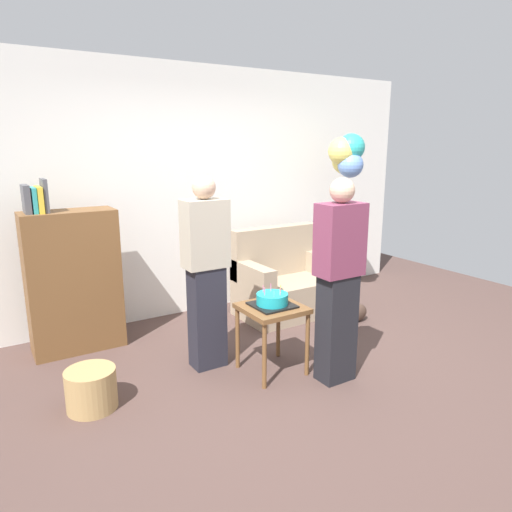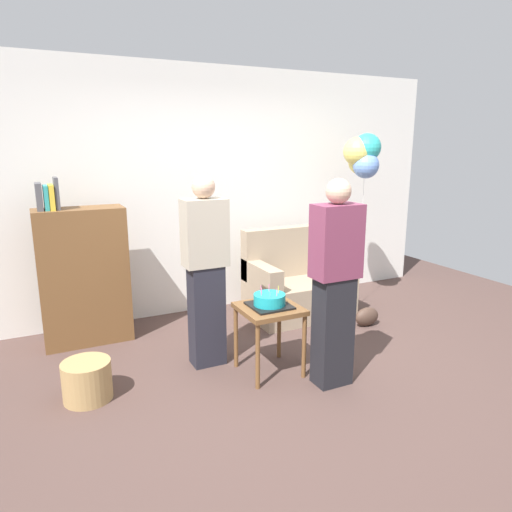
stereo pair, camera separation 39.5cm
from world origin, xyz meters
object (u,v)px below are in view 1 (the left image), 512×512
(person_blowing_candles, at_px, (206,273))
(side_table, at_px, (272,316))
(bookshelf, at_px, (73,280))
(balloon_bunch, at_px, (347,156))
(birthday_cake, at_px, (272,300))
(person_holding_cake, at_px, (338,281))
(handbag, at_px, (356,313))
(wicker_basket, at_px, (91,389))
(couch, at_px, (285,284))

(person_blowing_candles, bearing_deg, side_table, -29.13)
(bookshelf, relative_size, balloon_bunch, 0.80)
(birthday_cake, bearing_deg, person_holding_cake, -46.38)
(person_holding_cake, bearing_deg, handbag, -132.98)
(bookshelf, relative_size, handbag, 5.66)
(side_table, bearing_deg, wicker_basket, 171.52)
(wicker_basket, xyz_separation_m, handbag, (2.83, 0.25, -0.05))
(wicker_basket, height_order, handbag, wicker_basket)
(person_blowing_candles, height_order, person_holding_cake, same)
(person_blowing_candles, distance_m, person_holding_cake, 1.08)
(person_blowing_candles, distance_m, balloon_bunch, 2.37)
(balloon_bunch, bearing_deg, couch, 173.57)
(wicker_basket, bearing_deg, birthday_cake, -8.48)
(couch, distance_m, balloon_bunch, 1.60)
(person_holding_cake, bearing_deg, person_blowing_candles, -36.86)
(bookshelf, height_order, person_holding_cake, person_holding_cake)
(birthday_cake, bearing_deg, side_table, -83.47)
(person_holding_cake, bearing_deg, bookshelf, -38.19)
(couch, distance_m, wicker_basket, 2.52)
(couch, height_order, wicker_basket, couch)
(birthday_cake, relative_size, person_blowing_candles, 0.20)
(wicker_basket, bearing_deg, person_blowing_candles, 9.60)
(side_table, xyz_separation_m, person_holding_cake, (0.36, -0.38, 0.34))
(person_blowing_candles, bearing_deg, bookshelf, 147.07)
(bookshelf, bearing_deg, person_holding_cake, -46.27)
(birthday_cake, xyz_separation_m, person_holding_cake, (0.36, -0.38, 0.20))
(couch, height_order, bookshelf, bookshelf)
(couch, xyz_separation_m, side_table, (-0.92, -1.10, 0.15))
(side_table, distance_m, wicker_basket, 1.48)
(wicker_basket, bearing_deg, couch, 20.80)
(couch, bearing_deg, handbag, -53.20)
(birthday_cake, bearing_deg, wicker_basket, 171.52)
(bookshelf, height_order, side_table, bookshelf)
(person_holding_cake, distance_m, balloon_bunch, 2.13)
(birthday_cake, relative_size, handbag, 1.14)
(bookshelf, relative_size, person_holding_cake, 0.97)
(person_blowing_candles, xyz_separation_m, wicker_basket, (-1.02, -0.17, -0.68))
(birthday_cake, xyz_separation_m, handbag, (1.40, 0.46, -0.53))
(balloon_bunch, bearing_deg, bookshelf, 173.78)
(bookshelf, xyz_separation_m, person_holding_cake, (1.65, -1.72, 0.16))
(couch, relative_size, handbag, 3.93)
(bookshelf, distance_m, wicker_basket, 1.25)
(person_holding_cake, bearing_deg, balloon_bunch, -125.35)
(person_blowing_candles, relative_size, person_holding_cake, 1.00)
(bookshelf, relative_size, side_table, 2.73)
(side_table, relative_size, handbag, 2.07)
(person_blowing_candles, bearing_deg, wicker_basket, -155.94)
(birthday_cake, bearing_deg, handbag, 18.14)
(bookshelf, bearing_deg, birthday_cake, -46.24)
(handbag, bearing_deg, person_holding_cake, -141.06)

